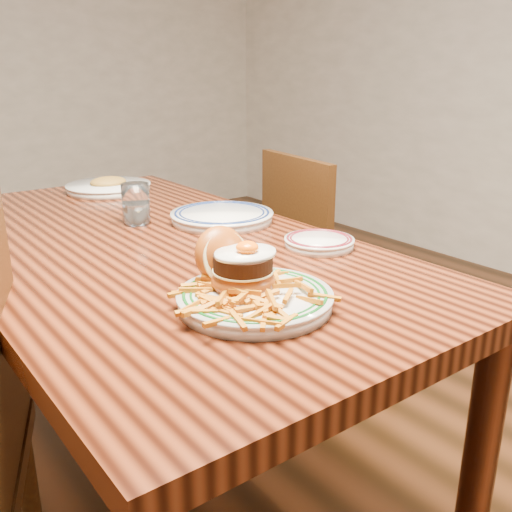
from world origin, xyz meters
TOP-DOWN VIEW (x-y plane):
  - floor at (0.00, 0.00)m, footprint 6.00×6.00m
  - table at (0.00, 0.00)m, footprint 0.85×1.60m
  - chair_right at (0.79, 0.19)m, footprint 0.46×0.46m
  - main_plate at (-0.03, -0.47)m, footprint 0.28×0.29m
  - side_plate at (0.31, -0.30)m, footprint 0.17×0.17m
  - rear_plate at (0.25, 0.04)m, footprint 0.29×0.29m
  - water_glass at (0.05, 0.16)m, footprint 0.07×0.07m
  - far_plate at (0.16, 0.61)m, footprint 0.29×0.29m

SIDE VIEW (x-z plane):
  - floor at x=0.00m, z-range 0.00..0.00m
  - chair_right at x=0.79m, z-range 0.03..0.90m
  - table at x=0.00m, z-range 0.29..1.04m
  - side_plate at x=0.31m, z-range 0.75..0.78m
  - far_plate at x=0.16m, z-range 0.74..0.79m
  - rear_plate at x=0.25m, z-range 0.75..0.78m
  - main_plate at x=-0.03m, z-range 0.72..0.86m
  - water_glass at x=0.05m, z-range 0.74..0.86m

